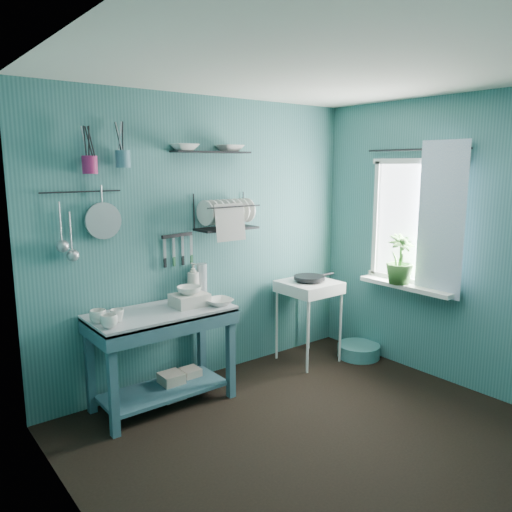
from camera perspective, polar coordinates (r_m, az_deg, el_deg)
floor at (r=3.77m, az=7.86°, el=-20.27°), size 3.20×3.20×0.00m
ceiling at (r=3.30m, az=9.00°, el=20.44°), size 3.20×3.20×0.00m
wall_back at (r=4.47m, az=-5.65°, el=1.74°), size 3.20×0.00×3.20m
wall_left at (r=2.45m, az=-18.59°, el=-5.95°), size 0.00×3.00×3.00m
wall_right at (r=4.59m, az=22.33°, el=1.25°), size 0.00×3.00×3.00m
work_counter at (r=4.14m, az=-10.65°, el=-11.39°), size 1.17×0.68×0.79m
mug_left at (r=3.67m, az=-16.42°, el=-7.17°), size 0.12×0.12×0.10m
mug_mid at (r=3.80m, az=-15.57°, el=-6.58°), size 0.14×0.14×0.09m
mug_right at (r=3.81m, az=-17.60°, el=-6.60°), size 0.17×0.17×0.10m
wash_tub at (r=4.10m, az=-7.61°, el=-4.98°), size 0.28×0.22×0.10m
tub_bowl at (r=4.08m, az=-7.64°, el=-3.89°), size 0.20×0.19×0.06m
soap_bottle at (r=4.34m, az=-7.18°, el=-2.75°), size 0.11×0.12×0.30m
water_bottle at (r=4.41m, az=-6.20°, el=-2.64°), size 0.09×0.09×0.28m
counter_bowl at (r=4.10m, az=-4.26°, el=-5.26°), size 0.22×0.22×0.05m
hotplate_stand at (r=4.98m, az=6.01°, el=-7.41°), size 0.50×0.50×0.80m
frying_pan at (r=4.86m, az=6.11°, el=-2.48°), size 0.30×0.30×0.03m
knife_strip at (r=4.27m, az=-8.99°, el=2.35°), size 0.32×0.07×0.03m
dish_rack at (r=4.40m, az=-3.39°, el=5.10°), size 0.57×0.30×0.32m
upper_shelf at (r=4.33m, az=-5.14°, el=11.75°), size 0.71×0.23×0.01m
shelf_bowl_left at (r=4.20m, az=-8.15°, el=11.61°), size 0.24×0.24×0.05m
shelf_bowl_right at (r=4.44m, az=-3.03°, el=12.68°), size 0.23×0.23×0.06m
utensil_cup_magenta at (r=3.88m, az=-18.47°, el=9.87°), size 0.11×0.11×0.13m
utensil_cup_teal at (r=3.98m, az=-14.97°, el=10.66°), size 0.11×0.11×0.13m
colander at (r=3.96m, az=-17.06°, el=3.87°), size 0.28×0.03×0.28m
ladle_outer at (r=3.87m, az=-21.48°, el=3.57°), size 0.01×0.01×0.30m
ladle_inner at (r=3.90m, az=-20.44°, el=2.56°), size 0.01×0.01×0.30m
hook_rail at (r=3.92m, az=-19.34°, el=6.95°), size 0.60×0.01×0.01m
window_glass at (r=4.80m, az=17.70°, el=3.71°), size 0.00×1.10×1.10m
windowsill at (r=4.83m, az=16.75°, el=-3.32°), size 0.16×0.95×0.04m
curtain at (r=4.58m, az=20.37°, el=3.88°), size 0.00×1.35×1.35m
curtain_rod at (r=4.73m, az=17.83°, el=11.51°), size 0.02×1.05×0.02m
potted_plant at (r=4.78m, az=16.11°, el=-0.35°), size 0.32×0.32×0.46m
storage_tin_large at (r=4.33m, az=-9.62°, el=-14.41°), size 0.18×0.18×0.22m
storage_tin_small at (r=4.45m, az=-7.48°, el=-13.81°), size 0.15×0.15×0.20m
floor_basin at (r=5.24m, az=11.66°, el=-10.55°), size 0.42×0.42×0.13m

